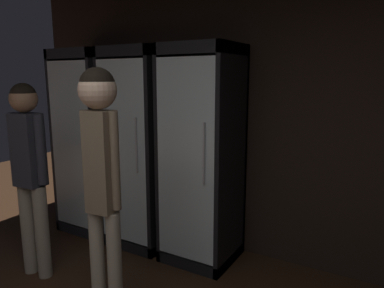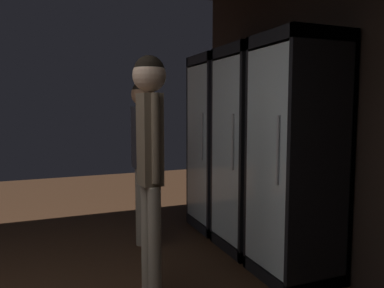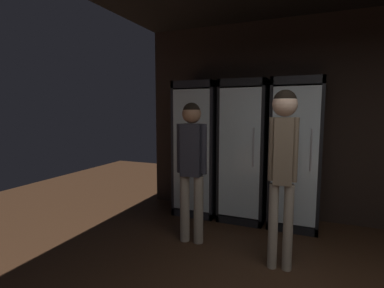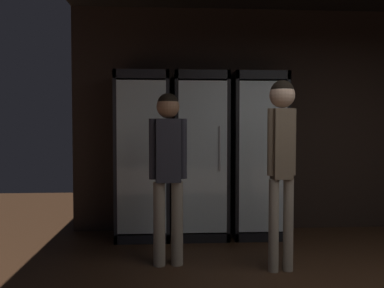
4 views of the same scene
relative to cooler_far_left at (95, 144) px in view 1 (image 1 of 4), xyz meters
name	(u,v)px [view 1 (image 1 of 4)]	position (x,y,z in m)	size (l,w,h in m)	color
wall_back	(297,109)	(2.10, 0.30, 0.45)	(6.00, 0.06, 2.80)	black
cooler_far_left	(95,144)	(0.00, 0.00, 0.00)	(0.62, 0.61, 1.95)	black
cooler_left	(144,150)	(0.68, 0.00, 0.00)	(0.62, 0.61, 1.95)	black
cooler_center	(204,157)	(1.37, 0.00, 0.00)	(0.62, 0.61, 1.95)	black
shopper_near	(29,162)	(0.30, -1.01, 0.04)	(0.36, 0.21, 1.62)	gray
shopper_far	(101,165)	(1.31, -1.23, 0.19)	(0.27, 0.23, 1.73)	gray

